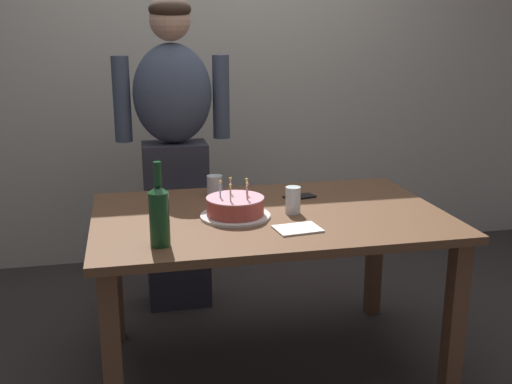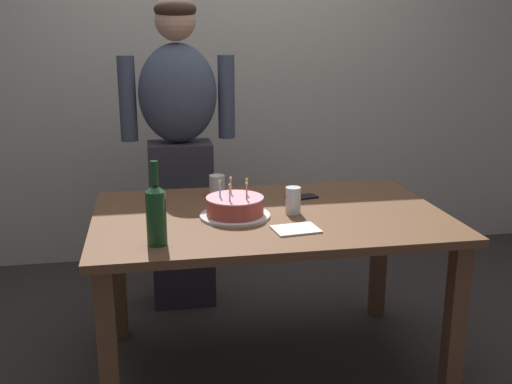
# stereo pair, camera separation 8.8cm
# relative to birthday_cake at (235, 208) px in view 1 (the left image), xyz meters

# --- Properties ---
(ground_plane) EXTENTS (10.00, 10.00, 0.00)m
(ground_plane) POSITION_rel_birthday_cake_xyz_m (0.16, 0.03, -0.78)
(ground_plane) COLOR #332D2B
(back_wall) EXTENTS (5.20, 0.10, 2.60)m
(back_wall) POSITION_rel_birthday_cake_xyz_m (0.16, 1.58, 0.52)
(back_wall) COLOR beige
(back_wall) RESTS_ON ground_plane
(dining_table) EXTENTS (1.50, 0.96, 0.74)m
(dining_table) POSITION_rel_birthday_cake_xyz_m (0.16, 0.03, -0.14)
(dining_table) COLOR brown
(dining_table) RESTS_ON ground_plane
(birthday_cake) EXTENTS (0.30, 0.30, 0.16)m
(birthday_cake) POSITION_rel_birthday_cake_xyz_m (0.00, 0.00, 0.00)
(birthday_cake) COLOR white
(birthday_cake) RESTS_ON dining_table
(water_glass_near) EXTENTS (0.07, 0.07, 0.10)m
(water_glass_near) POSITION_rel_birthday_cake_xyz_m (-0.03, 0.36, 0.01)
(water_glass_near) COLOR silver
(water_glass_near) RESTS_ON dining_table
(water_glass_far) EXTENTS (0.07, 0.07, 0.12)m
(water_glass_far) POSITION_rel_birthday_cake_xyz_m (0.25, 0.00, 0.02)
(water_glass_far) COLOR silver
(water_glass_far) RESTS_ON dining_table
(wine_bottle) EXTENTS (0.07, 0.07, 0.31)m
(wine_bottle) POSITION_rel_birthday_cake_xyz_m (-0.33, -0.28, 0.08)
(wine_bottle) COLOR #194723
(wine_bottle) RESTS_ON dining_table
(cell_phone) EXTENTS (0.16, 0.11, 0.01)m
(cell_phone) POSITION_rel_birthday_cake_xyz_m (0.35, 0.24, -0.04)
(cell_phone) COLOR black
(cell_phone) RESTS_ON dining_table
(napkin_stack) EXTENTS (0.19, 0.15, 0.01)m
(napkin_stack) POSITION_rel_birthday_cake_xyz_m (0.21, -0.22, -0.04)
(napkin_stack) COLOR white
(napkin_stack) RESTS_ON dining_table
(person_man_bearded) EXTENTS (0.61, 0.27, 1.66)m
(person_man_bearded) POSITION_rel_birthday_cake_xyz_m (-0.18, 0.80, 0.09)
(person_man_bearded) COLOR #33333D
(person_man_bearded) RESTS_ON ground_plane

